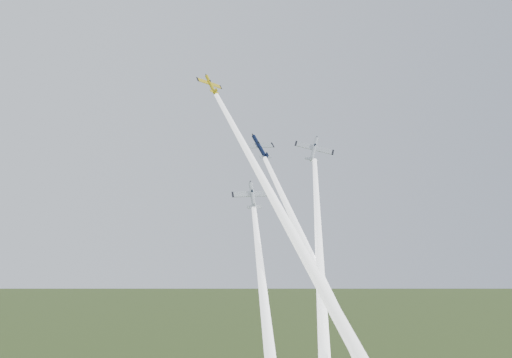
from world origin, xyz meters
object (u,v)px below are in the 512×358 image
plane_navy (260,147)px  plane_silver_right (314,149)px  plane_yellow (210,84)px  plane_silver_low (252,196)px

plane_navy → plane_silver_right: plane_silver_right is taller
plane_silver_right → plane_navy: bearing=-168.6°
plane_yellow → plane_silver_low: bearing=-78.3°
plane_navy → plane_silver_right: 12.20m
plane_yellow → plane_navy: (11.35, 0.35, -12.82)m
plane_yellow → plane_silver_low: (6.27, -8.72, -24.11)m
plane_navy → plane_silver_low: 15.35m
plane_navy → plane_silver_right: bearing=-26.3°
plane_navy → plane_silver_right: size_ratio=0.95×
plane_silver_right → plane_silver_low: (-17.02, -6.54, -11.05)m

